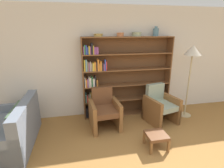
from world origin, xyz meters
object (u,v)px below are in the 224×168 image
Objects in this scene: bowl_stoneware at (120,34)px; armchair_cushioned at (160,106)px; couch at (13,131)px; bookshelf at (119,79)px; vase_tall at (156,32)px; floor_lamp at (192,55)px; bowl_brass at (137,34)px; armchair_leather at (104,111)px; footstool at (156,136)px; bowl_olive at (98,35)px.

armchair_cushioned is at bearing -32.42° from bowl_stoneware.
bookshelf is at bearing -68.54° from couch.
bowl_stoneware is at bearing -180.00° from vase_tall.
bowl_stoneware is at bearing 165.82° from floor_lamp.
bookshelf is 1.49× the size of couch.
bowl_brass is 1.98m from armchair_leather.
vase_tall is at bearing 69.93° from footstool.
armchair_leather is 1.00× the size of armchair_cushioned.
bookshelf is at bearing 177.45° from bowl_brass.
couch is at bearing -161.98° from bowl_brass.
armchair_leather is 2.49m from floor_lamp.
armchair_cushioned is 0.49× the size of floor_lamp.
bowl_stoneware is 0.41m from bowl_brass.
floor_lamp is at bearing -14.18° from bowl_stoneware.
bowl_brass is 1.83m from armchair_cushioned.
bowl_stoneware reaches higher than couch.
armchair_cushioned is 2.37× the size of footstool.
bowl_brass is at bearing -152.34° from armchair_leather.
footstool is at bearing -60.42° from bowl_olive.
bowl_stoneware reaches higher than armchair_leather.
floor_lamp is (0.78, -0.43, -0.52)m from vase_tall.
footstool is at bearing -76.83° from bookshelf.
bowl_olive is 0.52m from bowl_stoneware.
bowl_stoneware is at bearing 102.68° from footstool.
vase_tall reaches higher than bowl_stoneware.
bookshelf is 2.52× the size of armchair_cushioned.
bowl_brass is 1.43m from floor_lamp.
bowl_brass reaches higher than bowl_stoneware.
bowl_brass is at bearing 161.59° from floor_lamp.
vase_tall reaches higher than floor_lamp.
bowl_stoneware is 1.83m from armchair_leather.
bookshelf is 1.18m from bowl_brass.
couch is at bearing -159.08° from bowl_stoneware.
armchair_cushioned is 1.11m from footstool.
couch is 0.83× the size of floor_lamp.
vase_tall reaches higher than couch.
floor_lamp is at bearing -14.63° from bookshelf.
armchair_cushioned is (0.90, -0.58, -0.58)m from bookshelf.
bookshelf is at bearing 178.82° from vase_tall.
vase_tall reaches higher than bowl_olive.
couch is (-2.73, -0.89, -1.77)m from bowl_brass.
bowl_stoneware is (0.02, -0.02, 1.09)m from bookshelf.
bookshelf is 0.95m from armchair_leather.
floor_lamp reaches higher than armchair_leather.
floor_lamp is (2.21, -0.43, -0.46)m from bowl_olive.
couch is 1.86m from armchair_leather.
armchair_leather is (0.03, -0.56, -1.65)m from bowl_olive.
bowl_stoneware is 0.48× the size of footstool.
footstool is (2.67, -0.63, -0.06)m from couch.
bookshelf is 1.22m from armchair_cushioned.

